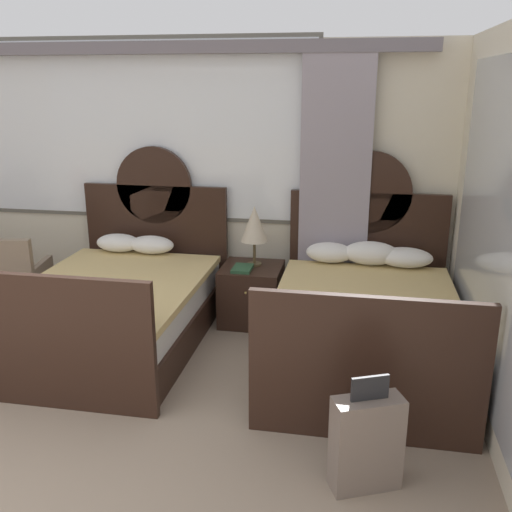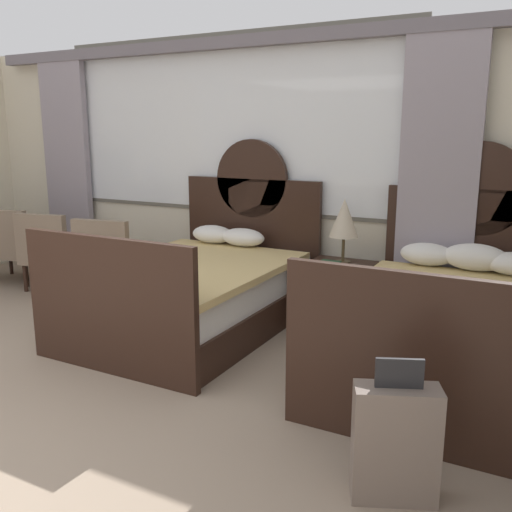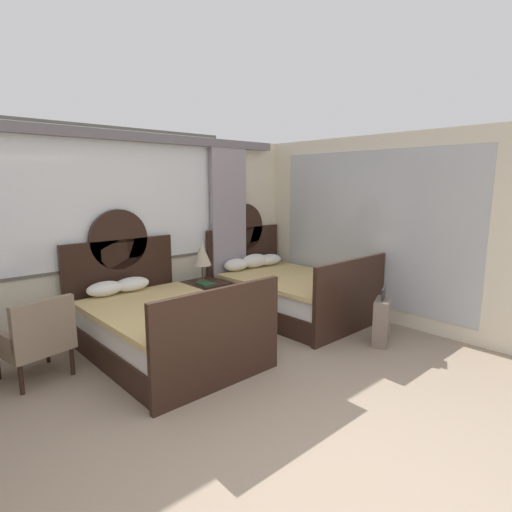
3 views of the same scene
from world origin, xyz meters
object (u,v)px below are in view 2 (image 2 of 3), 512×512
object	(u,v)px
table_lamp_on_nightstand	(344,219)
armchair_by_window_centre	(53,249)
bed_near_mirror	(451,328)
armchair_by_window_right	(12,244)
nightstand_between_beds	(338,294)
book_on_nightstand	(327,264)
bed_near_window	(196,289)
suitcase_on_floor	(395,443)
armchair_by_window_left	(111,257)

from	to	relation	value
table_lamp_on_nightstand	armchair_by_window_centre	world-z (taller)	table_lamp_on_nightstand
armchair_by_window_centre	table_lamp_on_nightstand	bearing A→B (deg)	7.73
bed_near_mirror	armchair_by_window_right	distance (m)	5.02
nightstand_between_beds	book_on_nightstand	world-z (taller)	book_on_nightstand
bed_near_window	bed_near_mirror	xyz separation A→B (m)	(2.21, 0.02, 0.01)
armchair_by_window_centre	armchair_by_window_right	size ratio (longest dim) A/B	1.00
book_on_nightstand	suitcase_on_floor	bearing A→B (deg)	-61.24
bed_near_window	bed_near_mirror	world-z (taller)	same
armchair_by_window_right	armchair_by_window_centre	bearing A→B (deg)	-0.27
armchair_by_window_centre	armchair_by_window_right	world-z (taller)	same
armchair_by_window_right	bed_near_mirror	bearing A→B (deg)	-3.20
bed_near_mirror	table_lamp_on_nightstand	distance (m)	1.44
bed_near_mirror	book_on_nightstand	size ratio (longest dim) A/B	8.61
nightstand_between_beds	armchair_by_window_right	bearing A→B (deg)	-174.43
book_on_nightstand	armchair_by_window_right	size ratio (longest dim) A/B	0.29
bed_near_window	armchair_by_window_right	xyz separation A→B (m)	(-2.81, 0.30, 0.10)
table_lamp_on_nightstand	nightstand_between_beds	bearing A→B (deg)	-106.89
bed_near_window	armchair_by_window_centre	xyz separation A→B (m)	(-2.13, 0.29, 0.10)
bed_near_mirror	armchair_by_window_left	bearing A→B (deg)	175.44
suitcase_on_floor	nightstand_between_beds	bearing A→B (deg)	116.16
armchair_by_window_left	armchair_by_window_right	world-z (taller)	same
book_on_nightstand	armchair_by_window_centre	world-z (taller)	armchair_by_window_centre
bed_near_window	armchair_by_window_right	world-z (taller)	bed_near_window
table_lamp_on_nightstand	suitcase_on_floor	world-z (taller)	table_lamp_on_nightstand
armchair_by_window_left	nightstand_between_beds	bearing A→B (deg)	9.21
nightstand_between_beds	book_on_nightstand	size ratio (longest dim) A/B	2.34
nightstand_between_beds	table_lamp_on_nightstand	bearing A→B (deg)	73.11
nightstand_between_beds	suitcase_on_floor	size ratio (longest dim) A/B	0.83
armchair_by_window_left	suitcase_on_floor	size ratio (longest dim) A/B	1.22
suitcase_on_floor	bed_near_window	bearing A→B (deg)	144.28
bed_near_mirror	suitcase_on_floor	xyz separation A→B (m)	(0.01, -1.61, -0.07)
bed_near_mirror	nightstand_between_beds	xyz separation A→B (m)	(-1.10, 0.66, -0.08)
table_lamp_on_nightstand	bed_near_mirror	bearing A→B (deg)	-33.50
bed_near_window	book_on_nightstand	distance (m)	1.20
armchair_by_window_left	armchair_by_window_centre	xyz separation A→B (m)	(-0.86, -0.00, 0.00)
table_lamp_on_nightstand	armchair_by_window_left	distance (m)	2.49
table_lamp_on_nightstand	suitcase_on_floor	size ratio (longest dim) A/B	0.82
bed_near_window	book_on_nightstand	size ratio (longest dim) A/B	8.61
armchair_by_window_centre	armchair_by_window_left	bearing A→B (deg)	0.00
bed_near_window	bed_near_mirror	bearing A→B (deg)	0.40
armchair_by_window_centre	book_on_nightstand	bearing A→B (deg)	4.84
bed_near_mirror	armchair_by_window_left	distance (m)	3.49
armchair_by_window_centre	armchair_by_window_right	distance (m)	0.68
bed_near_mirror	armchair_by_window_centre	distance (m)	4.34
bed_near_window	book_on_nightstand	world-z (taller)	bed_near_window
nightstand_between_beds	suitcase_on_floor	distance (m)	2.53
armchair_by_window_left	suitcase_on_floor	world-z (taller)	armchair_by_window_left
bed_near_mirror	nightstand_between_beds	distance (m)	1.29
book_on_nightstand	armchair_by_window_centre	xyz separation A→B (m)	(-3.16, -0.27, -0.13)
table_lamp_on_nightstand	book_on_nightstand	size ratio (longest dim) A/B	2.29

